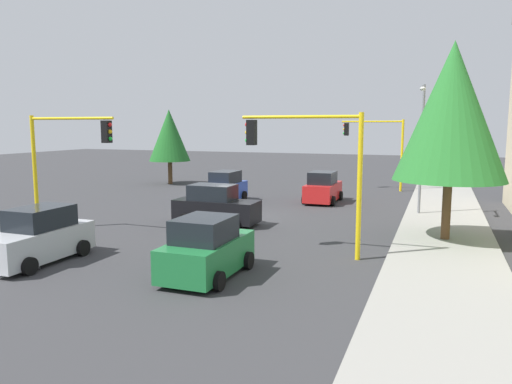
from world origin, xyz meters
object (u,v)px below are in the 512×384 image
object	(u,v)px
car_silver	(38,237)
traffic_signal_far_left	(377,140)
car_black	(216,206)
car_red	(323,188)
street_lamp_curbside	(422,135)
tree_opposite_side	(169,135)
tree_roadside_near	(452,112)
traffic_signal_near_left	(309,155)
traffic_signal_near_right	(65,150)
car_green	(207,249)
car_blue	(225,188)

from	to	relation	value
car_silver	traffic_signal_far_left	bearing A→B (deg)	160.20
car_black	car_red	distance (m)	9.36
street_lamp_curbside	car_black	world-z (taller)	street_lamp_curbside
traffic_signal_far_left	car_black	bearing A→B (deg)	-19.78
car_black	tree_opposite_side	bearing A→B (deg)	-142.14
car_red	tree_roadside_near	bearing A→B (deg)	39.67
traffic_signal_near_left	traffic_signal_near_right	size ratio (longest dim) A/B	1.00
tree_opposite_side	car_black	size ratio (longest dim) A/B	1.48
traffic_signal_far_left	car_black	size ratio (longest dim) A/B	1.27
street_lamp_curbside	tree_roadside_near	size ratio (longest dim) A/B	0.85
traffic_signal_near_right	tree_roadside_near	distance (m)	16.71
traffic_signal_near_left	car_black	size ratio (longest dim) A/B	1.27
street_lamp_curbside	car_green	distance (m)	15.01
traffic_signal_near_left	car_red	bearing A→B (deg)	-169.42
tree_opposite_side	tree_roadside_near	bearing A→B (deg)	56.93
traffic_signal_far_left	car_green	distance (m)	24.03
traffic_signal_near_right	tree_opposite_side	bearing A→B (deg)	-163.42
traffic_signal_far_left	car_green	xyz separation A→B (m)	(23.74, -2.39, -2.88)
traffic_signal_near_left	car_red	world-z (taller)	traffic_signal_near_left
traffic_signal_near_right	tree_opposite_side	distance (m)	18.78
tree_roadside_near	car_blue	world-z (taller)	tree_roadside_near
car_green	traffic_signal_far_left	bearing A→B (deg)	174.26
traffic_signal_near_left	car_green	xyz separation A→B (m)	(3.74, -2.39, -2.89)
traffic_signal_near_left	car_red	size ratio (longest dim) A/B	1.38
traffic_signal_far_left	street_lamp_curbside	bearing A→B (deg)	18.92
traffic_signal_far_left	street_lamp_curbside	size ratio (longest dim) A/B	0.76
traffic_signal_far_left	tree_opposite_side	size ratio (longest dim) A/B	0.86
tree_roadside_near	car_blue	distance (m)	15.36
street_lamp_curbside	car_green	xyz separation A→B (m)	(13.35, -5.95, -3.45)
car_green	tree_roadside_near	bearing A→B (deg)	136.87
traffic_signal_near_right	car_black	world-z (taller)	traffic_signal_near_right
car_green	car_red	bearing A→B (deg)	179.96
traffic_signal_near_left	car_green	size ratio (longest dim) A/B	1.39
traffic_signal_near_left	street_lamp_curbside	world-z (taller)	street_lamp_curbside
traffic_signal_near_right	car_red	world-z (taller)	traffic_signal_near_right
traffic_signal_near_left	traffic_signal_far_left	bearing A→B (deg)	-179.99
street_lamp_curbside	traffic_signal_near_right	bearing A→B (deg)	-57.07
traffic_signal_near_right	car_silver	xyz separation A→B (m)	(4.35, 2.51, -2.89)
traffic_signal_far_left	car_black	world-z (taller)	traffic_signal_far_left
tree_opposite_side	car_black	bearing A→B (deg)	37.86
traffic_signal_near_left	car_green	bearing A→B (deg)	-32.58
car_green	car_blue	xyz separation A→B (m)	(-14.32, -5.88, -0.00)
traffic_signal_near_left	car_silver	bearing A→B (deg)	-63.61
tree_opposite_side	tree_roadside_near	size ratio (longest dim) A/B	0.75
tree_roadside_near	street_lamp_curbside	bearing A→B (deg)	-166.95
street_lamp_curbside	tree_roadside_near	world-z (taller)	tree_roadside_near
traffic_signal_far_left	tree_opposite_side	xyz separation A→B (m)	(2.00, -16.64, 0.27)
car_red	car_silver	xyz separation A→B (m)	(17.07, -6.39, 0.00)
car_green	traffic_signal_near_left	bearing A→B (deg)	147.42
street_lamp_curbside	car_blue	distance (m)	12.36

